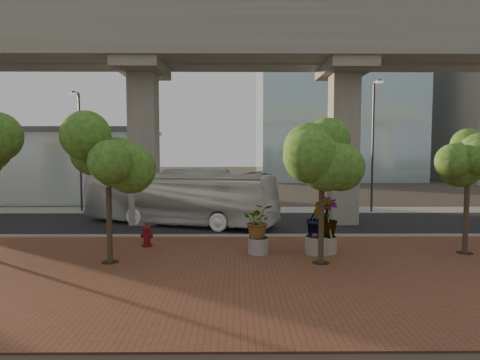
{
  "coord_description": "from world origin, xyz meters",
  "views": [
    {
      "loc": [
        -0.45,
        -23.76,
        4.62
      ],
      "look_at": [
        -0.24,
        0.5,
        2.79
      ],
      "focal_mm": 32.0,
      "sensor_mm": 36.0,
      "label": 1
    }
  ],
  "objects": [
    {
      "name": "streetlamp_west",
      "position": [
        -11.69,
        7.02,
        4.95
      ],
      "size": [
        0.42,
        1.23,
        8.49
      ],
      "color": "#2B2A2F",
      "rests_on": "ground"
    },
    {
      "name": "transit_bus",
      "position": [
        -3.91,
        1.71,
        1.66
      ],
      "size": [
        12.14,
        6.95,
        3.33
      ],
      "primitive_type": "imported",
      "rotation": [
        0.0,
        0.0,
        1.2
      ],
      "color": "silver",
      "rests_on": "ground"
    },
    {
      "name": "curb_strip",
      "position": [
        0.0,
        -2.0,
        0.08
      ],
      "size": [
        70.0,
        0.25,
        0.16
      ],
      "primitive_type": "cube",
      "color": "#9E9B93",
      "rests_on": "ground"
    },
    {
      "name": "transit_viaduct",
      "position": [
        0.0,
        2.0,
        7.29
      ],
      "size": [
        72.0,
        5.6,
        12.4
      ],
      "color": "gray",
      "rests_on": "ground"
    },
    {
      "name": "street_tree_far_east",
      "position": [
        9.47,
        -5.58,
        4.08
      ],
      "size": [
        2.97,
        2.97,
        5.4
      ],
      "color": "#4E3F2C",
      "rests_on": "ground"
    },
    {
      "name": "ground",
      "position": [
        0.0,
        0.0,
        0.0
      ],
      "size": [
        160.0,
        160.0,
        0.0
      ],
      "primitive_type": "plane",
      "color": "#393329",
      "rests_on": "ground"
    },
    {
      "name": "street_tree_near_east",
      "position": [
        2.9,
        -7.11,
        4.45
      ],
      "size": [
        3.77,
        3.77,
        6.13
      ],
      "color": "#4E3F2C",
      "rests_on": "ground"
    },
    {
      "name": "brick_plaza",
      "position": [
        0.0,
        -8.0,
        0.03
      ],
      "size": [
        70.0,
        13.0,
        0.06
      ],
      "primitive_type": "cube",
      "color": "brown",
      "rests_on": "ground"
    },
    {
      "name": "planter_front",
      "position": [
        0.5,
        -5.59,
        1.39
      ],
      "size": [
        1.99,
        1.99,
        2.19
      ],
      "color": "gray",
      "rests_on": "ground"
    },
    {
      "name": "streetlamp_east",
      "position": [
        9.27,
        6.54,
        5.38
      ],
      "size": [
        0.46,
        1.34,
        9.23
      ],
      "color": "#313237",
      "rests_on": "ground"
    },
    {
      "name": "asphalt_road",
      "position": [
        0.0,
        2.0,
        0.02
      ],
      "size": [
        90.0,
        8.0,
        0.04
      ],
      "primitive_type": "cube",
      "color": "black",
      "rests_on": "ground"
    },
    {
      "name": "planter_right",
      "position": [
        3.43,
        -5.52,
        1.54
      ],
      "size": [
        2.29,
        2.29,
        2.44
      ],
      "color": "#AAA49A",
      "rests_on": "ground"
    },
    {
      "name": "far_sidewalk",
      "position": [
        0.0,
        7.5,
        0.03
      ],
      "size": [
        90.0,
        3.0,
        0.06
      ],
      "primitive_type": "cube",
      "color": "#9E9B93",
      "rests_on": "ground"
    },
    {
      "name": "street_tree_near_west",
      "position": [
        -5.5,
        -6.93,
        4.18
      ],
      "size": [
        3.79,
        3.79,
        5.86
      ],
      "color": "#4E3F2C",
      "rests_on": "ground"
    },
    {
      "name": "station_pavilion",
      "position": [
        -20.0,
        16.0,
        3.22
      ],
      "size": [
        23.0,
        13.0,
        6.3
      ],
      "color": "silver",
      "rests_on": "ground"
    },
    {
      "name": "fire_hydrant",
      "position": [
        -4.6,
        -4.18,
        0.58
      ],
      "size": [
        0.54,
        0.48,
        1.08
      ],
      "color": "maroon",
      "rests_on": "ground"
    },
    {
      "name": "planter_left",
      "position": [
        3.0,
        -5.64,
        1.52
      ],
      "size": [
        2.18,
        2.18,
        2.4
      ],
      "color": "#A19A91",
      "rests_on": "ground"
    }
  ]
}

